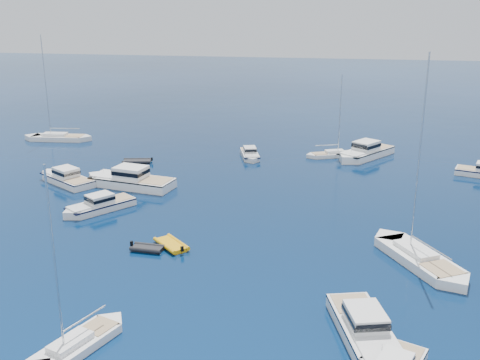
% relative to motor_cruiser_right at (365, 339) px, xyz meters
% --- Properties ---
extents(ground, '(400.00, 400.00, 0.00)m').
position_rel_motor_cruiser_right_xyz_m(ground, '(-13.54, 1.22, 0.00)').
color(ground, navy).
rests_on(ground, ground).
extents(motor_cruiser_right, '(5.79, 10.47, 2.63)m').
position_rel_motor_cruiser_right_xyz_m(motor_cruiser_right, '(0.00, 0.00, 0.00)').
color(motor_cruiser_right, white).
rests_on(motor_cruiser_right, ground).
extents(motor_cruiser_left, '(7.15, 8.56, 2.26)m').
position_rel_motor_cruiser_right_xyz_m(motor_cruiser_left, '(-27.35, 19.25, 0.00)').
color(motor_cruiser_left, silver).
rests_on(motor_cruiser_left, ground).
extents(motor_cruiser_centre, '(12.54, 5.74, 3.17)m').
position_rel_motor_cruiser_right_xyz_m(motor_cruiser_centre, '(-27.25, 27.76, 0.00)').
color(motor_cruiser_centre, white).
rests_on(motor_cruiser_centre, ground).
extents(motor_cruiser_far_l, '(9.65, 7.57, 2.51)m').
position_rel_motor_cruiser_right_xyz_m(motor_cruiser_far_l, '(-35.45, 27.54, 0.00)').
color(motor_cruiser_far_l, white).
rests_on(motor_cruiser_far_l, ground).
extents(motor_cruiser_distant, '(9.42, 11.47, 3.02)m').
position_rel_motor_cruiser_right_xyz_m(motor_cruiser_distant, '(0.82, 46.79, 0.00)').
color(motor_cruiser_distant, white).
rests_on(motor_cruiser_distant, ground).
extents(motor_cruiser_horizon, '(4.31, 7.67, 1.93)m').
position_rel_motor_cruiser_right_xyz_m(motor_cruiser_horizon, '(-15.33, 43.66, 0.00)').
color(motor_cruiser_horizon, silver).
rests_on(motor_cruiser_horizon, ground).
extents(sailboat_fore, '(5.16, 9.07, 12.96)m').
position_rel_motor_cruiser_right_xyz_m(sailboat_fore, '(-18.09, -4.71, 0.00)').
color(sailboat_fore, white).
rests_on(sailboat_fore, ground).
extents(sailboat_mid_r, '(9.03, 12.26, 18.14)m').
position_rel_motor_cruiser_right_xyz_m(sailboat_mid_r, '(4.67, 12.54, 0.00)').
color(sailboat_mid_r, white).
rests_on(sailboat_mid_r, ground).
extents(sailboat_centre, '(8.45, 5.22, 12.16)m').
position_rel_motor_cruiser_right_xyz_m(sailboat_centre, '(-3.74, 46.35, 0.00)').
color(sailboat_centre, silver).
rests_on(sailboat_centre, ground).
extents(sailboat_far_l, '(11.93, 4.25, 17.16)m').
position_rel_motor_cruiser_right_xyz_m(sailboat_far_l, '(-47.61, 48.32, 0.00)').
color(sailboat_far_l, silver).
rests_on(sailboat_far_l, ground).
extents(tender_yellow, '(4.35, 4.31, 0.95)m').
position_rel_motor_cruiser_right_xyz_m(tender_yellow, '(-16.95, 11.73, 0.00)').
color(tender_yellow, '#E6A10D').
rests_on(tender_yellow, ground).
extents(tender_grey_near, '(3.11, 1.87, 0.95)m').
position_rel_motor_cruiser_right_xyz_m(tender_grey_near, '(-18.78, 10.52, 0.00)').
color(tender_grey_near, black).
rests_on(tender_grey_near, ground).
extents(tender_grey_far, '(4.51, 3.03, 0.95)m').
position_rel_motor_cruiser_right_xyz_m(tender_grey_far, '(-30.20, 37.93, 0.00)').
color(tender_grey_far, black).
rests_on(tender_grey_far, ground).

